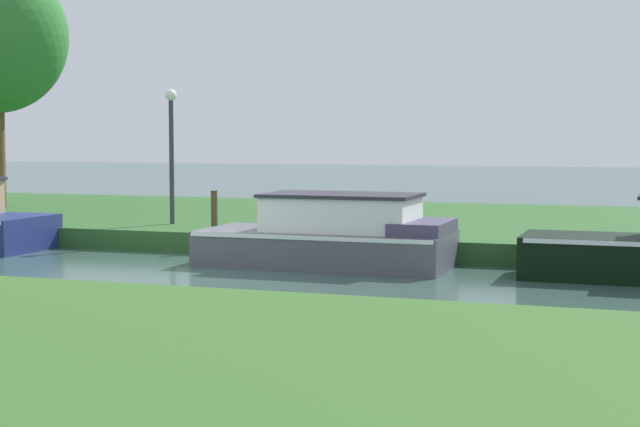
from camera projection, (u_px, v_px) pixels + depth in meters
name	position (u px, v px, depth m)	size (l,w,h in m)	color
ground_plane	(197.00, 270.00, 16.27)	(120.00, 120.00, 0.00)	#355148
riverbank_far	(331.00, 223.00, 22.84)	(72.00, 10.00, 0.40)	#2B5726
slate_cruiser	(334.00, 236.00, 16.70)	(4.28, 1.90, 1.25)	#4F4F59
lamp_post	(171.00, 139.00, 20.23)	(0.24, 0.24, 2.80)	#333338
mooring_post_near	(214.00, 211.00, 18.78)	(0.13, 0.13, 0.79)	#433725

